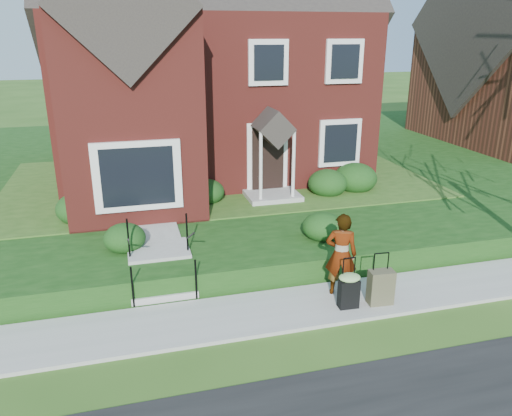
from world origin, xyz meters
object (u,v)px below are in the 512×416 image
object	(u,v)px
front_steps	(161,265)
suitcase_olive	(381,287)
woman	(341,254)
suitcase_black	(349,289)

from	to	relation	value
front_steps	suitcase_olive	distance (m)	4.83
woman	front_steps	bearing A→B (deg)	0.26
suitcase_black	woman	bearing A→B (deg)	86.68
woman	suitcase_olive	bearing A→B (deg)	159.74
suitcase_black	suitcase_olive	world-z (taller)	suitcase_olive
woman	suitcase_olive	size ratio (longest dim) A/B	1.64
front_steps	suitcase_black	bearing A→B (deg)	-30.85
suitcase_black	suitcase_olive	bearing A→B (deg)	0.42
suitcase_olive	suitcase_black	bearing A→B (deg)	-177.91
woman	suitcase_olive	distance (m)	1.04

